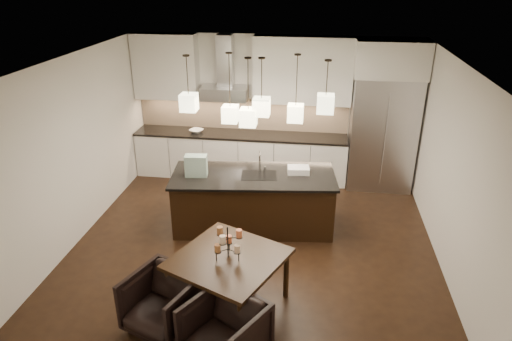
# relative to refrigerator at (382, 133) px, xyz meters

# --- Properties ---
(floor) EXTENTS (5.50, 5.50, 0.02)m
(floor) POSITION_rel_refrigerator_xyz_m (-2.10, -2.38, -1.08)
(floor) COLOR black
(floor) RESTS_ON ground
(ceiling) EXTENTS (5.50, 5.50, 0.02)m
(ceiling) POSITION_rel_refrigerator_xyz_m (-2.10, -2.38, 1.73)
(ceiling) COLOR white
(ceiling) RESTS_ON wall_back
(wall_back) EXTENTS (5.50, 0.02, 2.80)m
(wall_back) POSITION_rel_refrigerator_xyz_m (-2.10, 0.38, 0.32)
(wall_back) COLOR silver
(wall_back) RESTS_ON ground
(wall_front) EXTENTS (5.50, 0.02, 2.80)m
(wall_front) POSITION_rel_refrigerator_xyz_m (-2.10, -5.14, 0.32)
(wall_front) COLOR silver
(wall_front) RESTS_ON ground
(wall_left) EXTENTS (0.02, 5.50, 2.80)m
(wall_left) POSITION_rel_refrigerator_xyz_m (-4.86, -2.38, 0.32)
(wall_left) COLOR silver
(wall_left) RESTS_ON ground
(wall_right) EXTENTS (0.02, 5.50, 2.80)m
(wall_right) POSITION_rel_refrigerator_xyz_m (0.66, -2.38, 0.32)
(wall_right) COLOR silver
(wall_right) RESTS_ON ground
(refrigerator) EXTENTS (1.20, 0.72, 2.15)m
(refrigerator) POSITION_rel_refrigerator_xyz_m (0.00, 0.00, 0.00)
(refrigerator) COLOR #B7B7BA
(refrigerator) RESTS_ON floor
(fridge_panel) EXTENTS (1.26, 0.72, 0.65)m
(fridge_panel) POSITION_rel_refrigerator_xyz_m (0.00, 0.00, 1.40)
(fridge_panel) COLOR silver
(fridge_panel) RESTS_ON refrigerator
(lower_cabinets) EXTENTS (4.21, 0.62, 0.88)m
(lower_cabinets) POSITION_rel_refrigerator_xyz_m (-2.73, 0.05, -0.64)
(lower_cabinets) COLOR silver
(lower_cabinets) RESTS_ON floor
(countertop) EXTENTS (4.21, 0.66, 0.04)m
(countertop) POSITION_rel_refrigerator_xyz_m (-2.73, 0.05, -0.17)
(countertop) COLOR black
(countertop) RESTS_ON lower_cabinets
(backsplash) EXTENTS (4.21, 0.02, 0.63)m
(backsplash) POSITION_rel_refrigerator_xyz_m (-2.73, 0.35, 0.16)
(backsplash) COLOR beige
(backsplash) RESTS_ON countertop
(upper_cab_left) EXTENTS (1.25, 0.35, 1.25)m
(upper_cab_left) POSITION_rel_refrigerator_xyz_m (-4.20, 0.19, 1.10)
(upper_cab_left) COLOR silver
(upper_cab_left) RESTS_ON wall_back
(upper_cab_right) EXTENTS (1.85, 0.35, 1.25)m
(upper_cab_right) POSITION_rel_refrigerator_xyz_m (-1.55, 0.19, 1.10)
(upper_cab_right) COLOR silver
(upper_cab_right) RESTS_ON wall_back
(hood_canopy) EXTENTS (0.90, 0.52, 0.24)m
(hood_canopy) POSITION_rel_refrigerator_xyz_m (-3.03, 0.10, 0.65)
(hood_canopy) COLOR #B7B7BA
(hood_canopy) RESTS_ON wall_back
(hood_chimney) EXTENTS (0.30, 0.28, 0.96)m
(hood_chimney) POSITION_rel_refrigerator_xyz_m (-3.03, 0.21, 1.24)
(hood_chimney) COLOR #B7B7BA
(hood_chimney) RESTS_ON hood_canopy
(fruit_bowl) EXTENTS (0.33, 0.33, 0.06)m
(fruit_bowl) POSITION_rel_refrigerator_xyz_m (-3.61, 0.00, -0.12)
(fruit_bowl) COLOR silver
(fruit_bowl) RESTS_ON countertop
(island_body) EXTENTS (2.62, 1.29, 0.89)m
(island_body) POSITION_rel_refrigerator_xyz_m (-2.19, -1.86, -0.63)
(island_body) COLOR black
(island_body) RESTS_ON floor
(island_top) EXTENTS (2.70, 1.37, 0.04)m
(island_top) POSITION_rel_refrigerator_xyz_m (-2.19, -1.86, -0.17)
(island_top) COLOR black
(island_top) RESTS_ON island_body
(faucet) EXTENTS (0.13, 0.25, 0.38)m
(faucet) POSITION_rel_refrigerator_xyz_m (-2.10, -1.75, 0.04)
(faucet) COLOR silver
(faucet) RESTS_ON island_top
(tote_bag) EXTENTS (0.36, 0.22, 0.34)m
(tote_bag) POSITION_rel_refrigerator_xyz_m (-3.07, -2.01, 0.02)
(tote_bag) COLOR #225437
(tote_bag) RESTS_ON island_top
(food_container) EXTENTS (0.37, 0.28, 0.10)m
(food_container) POSITION_rel_refrigerator_xyz_m (-1.48, -1.68, -0.10)
(food_container) COLOR silver
(food_container) RESTS_ON island_top
(dining_table) EXTENTS (1.60, 1.60, 0.73)m
(dining_table) POSITION_rel_refrigerator_xyz_m (-2.21, -3.84, -0.71)
(dining_table) COLOR black
(dining_table) RESTS_ON floor
(candelabra) EXTENTS (0.46, 0.46, 0.43)m
(candelabra) POSITION_rel_refrigerator_xyz_m (-2.21, -3.84, -0.13)
(candelabra) COLOR black
(candelabra) RESTS_ON dining_table
(candle_a) EXTENTS (0.10, 0.10, 0.10)m
(candle_a) POSITION_rel_refrigerator_xyz_m (-2.09, -3.90, -0.18)
(candle_a) COLOR beige
(candle_a) RESTS_ON candelabra
(candle_b) EXTENTS (0.10, 0.10, 0.10)m
(candle_b) POSITION_rel_refrigerator_xyz_m (-2.22, -3.71, -0.18)
(candle_b) COLOR #E06F44
(candle_b) RESTS_ON candelabra
(candle_c) EXTENTS (0.10, 0.10, 0.10)m
(candle_c) POSITION_rel_refrigerator_xyz_m (-2.32, -3.92, -0.18)
(candle_c) COLOR #9D6137
(candle_c) RESTS_ON candelabra
(candle_d) EXTENTS (0.10, 0.10, 0.10)m
(candle_d) POSITION_rel_refrigerator_xyz_m (-2.08, -3.81, -0.02)
(candle_d) COLOR #E06F44
(candle_d) RESTS_ON candelabra
(candle_e) EXTENTS (0.10, 0.10, 0.10)m
(candle_e) POSITION_rel_refrigerator_xyz_m (-2.32, -3.77, -0.02)
(candle_e) COLOR #9D6137
(candle_e) RESTS_ON candelabra
(candle_f) EXTENTS (0.10, 0.10, 0.10)m
(candle_f) POSITION_rel_refrigerator_xyz_m (-2.24, -3.96, -0.02)
(candle_f) COLOR beige
(candle_f) RESTS_ON candelabra
(armchair_left) EXTENTS (1.00, 1.01, 0.72)m
(armchair_left) POSITION_rel_refrigerator_xyz_m (-2.90, -4.33, -0.72)
(armchair_left) COLOR black
(armchair_left) RESTS_ON floor
(armchair_right) EXTENTS (1.06, 1.07, 0.72)m
(armchair_right) POSITION_rel_refrigerator_xyz_m (-2.09, -4.69, -0.72)
(armchair_right) COLOR black
(armchair_right) RESTS_ON floor
(pendant_a) EXTENTS (0.24, 0.24, 0.26)m
(pendant_a) POSITION_rel_refrigerator_xyz_m (-3.14, -1.95, 1.03)
(pendant_a) COLOR beige
(pendant_a) RESTS_ON ceiling
(pendant_b) EXTENTS (0.24, 0.24, 0.26)m
(pendant_b) POSITION_rel_refrigerator_xyz_m (-2.58, -1.66, 0.78)
(pendant_b) COLOR beige
(pendant_b) RESTS_ON ceiling
(pendant_c) EXTENTS (0.24, 0.24, 0.26)m
(pendant_c) POSITION_rel_refrigerator_xyz_m (-2.05, -1.99, 1.01)
(pendant_c) COLOR beige
(pendant_c) RESTS_ON ceiling
(pendant_d) EXTENTS (0.24, 0.24, 0.26)m
(pendant_d) POSITION_rel_refrigerator_xyz_m (-1.56, -1.65, 0.83)
(pendant_d) COLOR beige
(pendant_d) RESTS_ON ceiling
(pendant_e) EXTENTS (0.24, 0.24, 0.26)m
(pendant_e) POSITION_rel_refrigerator_xyz_m (-1.13, -2.04, 1.11)
(pendant_e) COLOR beige
(pendant_e) RESTS_ON ceiling
(pendant_f) EXTENTS (0.24, 0.24, 0.26)m
(pendant_f) POSITION_rel_refrigerator_xyz_m (-2.24, -2.01, 0.85)
(pendant_f) COLOR beige
(pendant_f) RESTS_ON ceiling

